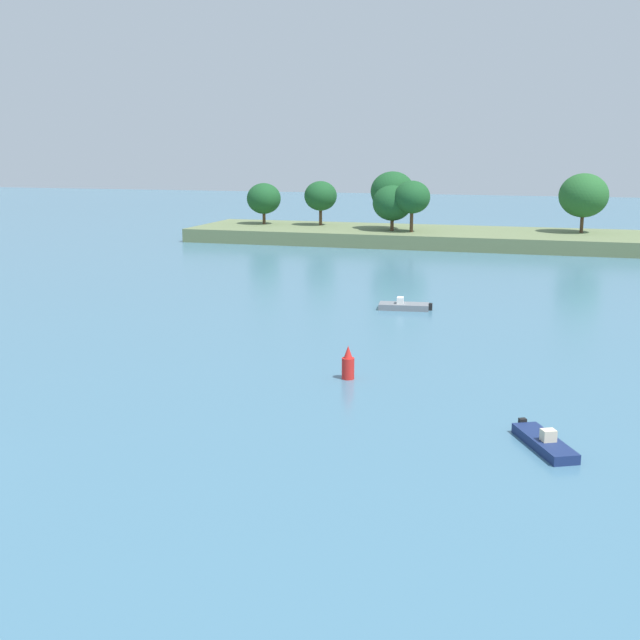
# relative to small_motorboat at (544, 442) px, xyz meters

# --- Properties ---
(treeline_island) EXTENTS (67.33, 16.31, 9.45)m
(treeline_island) POSITION_rel_small_motorboat_xyz_m (-16.54, 74.39, 2.19)
(treeline_island) COLOR #66754C
(treeline_island) RESTS_ON ground
(small_motorboat) EXTENTS (2.97, 4.38, 0.93)m
(small_motorboat) POSITION_rel_small_motorboat_xyz_m (0.00, 0.00, 0.00)
(small_motorboat) COLOR navy
(small_motorboat) RESTS_ON ground
(fishing_skiff) EXTENTS (4.30, 2.20, 0.97)m
(fishing_skiff) POSITION_rel_small_motorboat_xyz_m (-11.65, 28.55, 0.02)
(fishing_skiff) COLOR slate
(fishing_skiff) RESTS_ON ground
(channel_buoy_red) EXTENTS (0.70, 0.70, 1.90)m
(channel_buoy_red) POSITION_rel_small_motorboat_xyz_m (-10.81, 7.94, 0.57)
(channel_buoy_red) COLOR red
(channel_buoy_red) RESTS_ON ground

